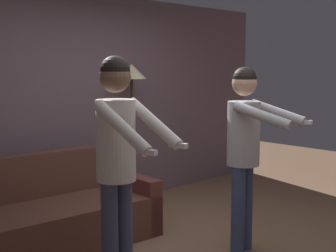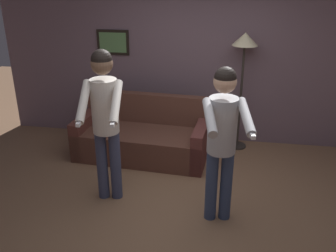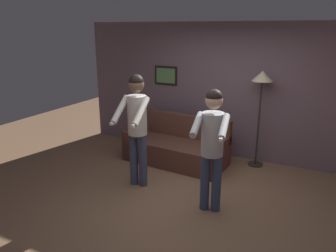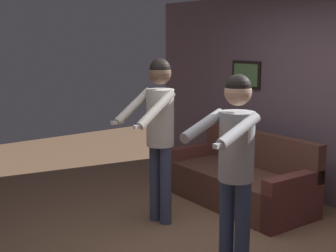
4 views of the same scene
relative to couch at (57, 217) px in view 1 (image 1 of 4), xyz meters
The scene contains 5 objects.
back_wall_assembly 1.51m from the couch, 45.30° to the left, with size 6.40×0.09×2.60m.
couch is the anchor object (origin of this frame).
torchiere_lamp 1.93m from the couch, 20.80° to the left, with size 0.37×0.37×1.77m.
person_standing_left 1.44m from the couch, 97.00° to the right, with size 0.49×0.71×1.82m.
person_standing_right 1.96m from the couch, 49.68° to the right, with size 0.52×0.69×1.73m.
Camera 1 is at (-3.06, -2.62, 1.73)m, focal length 50.00 mm.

